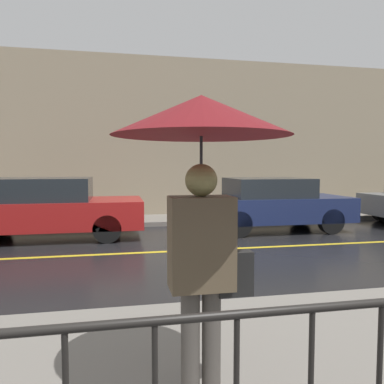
# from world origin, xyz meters

# --- Properties ---
(ground_plane) EXTENTS (80.00, 80.00, 0.00)m
(ground_plane) POSITION_xyz_m (0.00, 0.00, 0.00)
(ground_plane) COLOR black
(sidewalk_near) EXTENTS (28.00, 3.14, 0.13)m
(sidewalk_near) POSITION_xyz_m (0.00, -4.74, 0.06)
(sidewalk_near) COLOR slate
(sidewalk_near) RESTS_ON ground_plane
(sidewalk_far) EXTENTS (28.00, 1.74, 0.13)m
(sidewalk_far) POSITION_xyz_m (0.00, 4.04, 0.06)
(sidewalk_far) COLOR slate
(sidewalk_far) RESTS_ON ground_plane
(lane_marking) EXTENTS (25.20, 0.12, 0.01)m
(lane_marking) POSITION_xyz_m (0.00, 0.00, 0.00)
(lane_marking) COLOR gold
(lane_marking) RESTS_ON ground_plane
(building_storefront) EXTENTS (28.00, 0.30, 5.29)m
(building_storefront) POSITION_xyz_m (0.00, 5.06, 2.64)
(building_storefront) COLOR gray
(building_storefront) RESTS_ON ground_plane
(pedestrian) EXTENTS (1.17, 1.17, 2.05)m
(pedestrian) POSITION_xyz_m (-1.32, -5.00, 1.82)
(pedestrian) COLOR #4C4742
(pedestrian) RESTS_ON sidewalk_near
(car_red) EXTENTS (4.35, 1.85, 1.44)m
(car_red) POSITION_xyz_m (-3.48, 1.95, 0.74)
(car_red) COLOR maroon
(car_red) RESTS_ON ground_plane
(car_navy) EXTENTS (3.98, 1.81, 1.40)m
(car_navy) POSITION_xyz_m (2.20, 1.95, 0.72)
(car_navy) COLOR #19234C
(car_navy) RESTS_ON ground_plane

